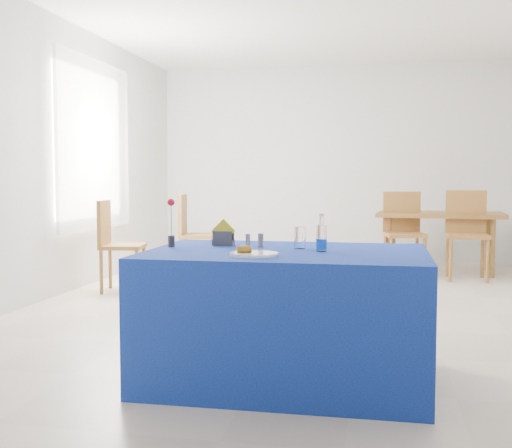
{
  "coord_description": "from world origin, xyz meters",
  "views": [
    {
      "loc": [
        0.7,
        -5.82,
        1.17
      ],
      "look_at": [
        0.01,
        -2.29,
        0.92
      ],
      "focal_mm": 45.0,
      "sensor_mm": 36.0,
      "label": 1
    }
  ],
  "objects": [
    {
      "name": "floor",
      "position": [
        0.0,
        0.0,
        0.0
      ],
      "size": [
        7.0,
        7.0,
        0.0
      ],
      "primitive_type": "plane",
      "color": "beige",
      "rests_on": "ground"
    },
    {
      "name": "room_shell",
      "position": [
        0.0,
        0.0,
        1.75
      ],
      "size": [
        7.0,
        7.0,
        7.0
      ],
      "color": "silver",
      "rests_on": "ground"
    },
    {
      "name": "window_pane",
      "position": [
        -2.47,
        0.8,
        1.55
      ],
      "size": [
        0.04,
        1.5,
        1.6
      ],
      "primitive_type": "cube",
      "color": "white",
      "rests_on": "room_shell"
    },
    {
      "name": "curtain",
      "position": [
        -2.4,
        0.8,
        1.55
      ],
      "size": [
        0.04,
        1.75,
        1.85
      ],
      "primitive_type": "cube",
      "color": "white",
      "rests_on": "room_shell"
    },
    {
      "name": "plate",
      "position": [
        0.03,
        -2.44,
        0.77
      ],
      "size": [
        0.27,
        0.27,
        0.01
      ],
      "primitive_type": "cylinder",
      "color": "white",
      "rests_on": "blue_table"
    },
    {
      "name": "drinking_glass",
      "position": [
        0.23,
        -2.04,
        0.82
      ],
      "size": [
        0.07,
        0.07,
        0.13
      ],
      "primitive_type": "cylinder",
      "color": "white",
      "rests_on": "blue_table"
    },
    {
      "name": "salt_shaker",
      "position": [
        -0.08,
        -2.07,
        0.8
      ],
      "size": [
        0.03,
        0.03,
        0.08
      ],
      "primitive_type": "cylinder",
      "color": "slate",
      "rests_on": "blue_table"
    },
    {
      "name": "pepper_shaker",
      "position": [
        -0.01,
        -2.02,
        0.8
      ],
      "size": [
        0.03,
        0.03,
        0.08
      ],
      "primitive_type": "cylinder",
      "color": "slate",
      "rests_on": "blue_table"
    },
    {
      "name": "blue_table",
      "position": [
        0.17,
        -2.17,
        0.38
      ],
      "size": [
        1.6,
        1.1,
        0.76
      ],
      "color": "navy",
      "rests_on": "floor"
    },
    {
      "name": "water_bottle",
      "position": [
        0.37,
        -2.15,
        0.83
      ],
      "size": [
        0.06,
        0.06,
        0.21
      ],
      "color": "silver",
      "rests_on": "blue_table"
    },
    {
      "name": "napkin_holder",
      "position": [
        -0.26,
        -1.95,
        0.81
      ],
      "size": [
        0.15,
        0.06,
        0.17
      ],
      "color": "#343438",
      "rests_on": "blue_table"
    },
    {
      "name": "rose_vase",
      "position": [
        -0.55,
        -2.1,
        0.9
      ],
      "size": [
        0.04,
        0.04,
        0.29
      ],
      "color": "#26262B",
      "rests_on": "blue_table"
    },
    {
      "name": "oak_table",
      "position": [
        1.43,
        2.54,
        0.68
      ],
      "size": [
        1.6,
        1.1,
        0.76
      ],
      "color": "brown",
      "rests_on": "floor"
    },
    {
      "name": "chair_bg_left",
      "position": [
        0.96,
        2.15,
        0.59
      ],
      "size": [
        0.53,
        0.53,
        1.02
      ],
      "rotation": [
        0.0,
        0.0,
        0.18
      ],
      "color": "olive",
      "rests_on": "floor"
    },
    {
      "name": "chair_bg_right",
      "position": [
        1.68,
        2.01,
        0.6
      ],
      "size": [
        0.47,
        0.47,
        1.04
      ],
      "rotation": [
        0.0,
        0.0,
        -0.01
      ],
      "color": "olive",
      "rests_on": "floor"
    },
    {
      "name": "chair_win_a",
      "position": [
        -2.03,
        0.43,
        0.55
      ],
      "size": [
        0.49,
        0.49,
        0.95
      ],
      "rotation": [
        0.0,
        0.0,
        1.74
      ],
      "color": "olive",
      "rests_on": "floor"
    },
    {
      "name": "chair_win_b",
      "position": [
        -1.55,
        1.61,
        0.57
      ],
      "size": [
        0.5,
        0.5,
        0.99
      ],
      "rotation": [
        0.0,
        0.0,
        1.72
      ],
      "color": "olive",
      "rests_on": "floor"
    },
    {
      "name": "banana_pieces",
      "position": [
        -0.02,
        -2.45,
        0.79
      ],
      "size": [
        0.09,
        0.06,
        0.04
      ],
      "color": "orange",
      "rests_on": "plate"
    }
  ]
}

